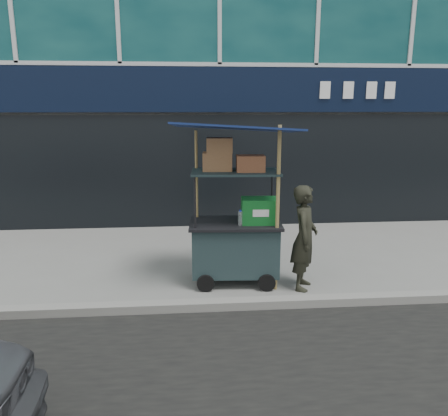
{
  "coord_description": "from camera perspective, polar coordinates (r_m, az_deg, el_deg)",
  "views": [
    {
      "loc": [
        -0.68,
        -5.4,
        2.56
      ],
      "look_at": [
        -0.13,
        1.2,
        1.02
      ],
      "focal_mm": 35.0,
      "sensor_mm": 36.0,
      "label": 1
    }
  ],
  "objects": [
    {
      "name": "ground",
      "position": [
        6.02,
        2.27,
        -12.11
      ],
      "size": [
        80.0,
        80.0,
        0.0
      ],
      "primitive_type": "plane",
      "color": "slate",
      "rests_on": "ground"
    },
    {
      "name": "curb",
      "position": [
        5.81,
        2.52,
        -12.41
      ],
      "size": [
        80.0,
        0.18,
        0.12
      ],
      "primitive_type": "cube",
      "color": "gray",
      "rests_on": "ground"
    },
    {
      "name": "vendor_cart",
      "position": [
        6.39,
        1.64,
        -2.59
      ],
      "size": [
        1.82,
        1.34,
        2.38
      ],
      "rotation": [
        0.0,
        0.0,
        -0.06
      ],
      "color": "#1B2B2F",
      "rests_on": "ground"
    },
    {
      "name": "vendor_man",
      "position": [
        6.29,
        10.46,
        -3.83
      ],
      "size": [
        0.53,
        0.64,
        1.51
      ],
      "primitive_type": "imported",
      "rotation": [
        0.0,
        0.0,
        1.21
      ],
      "color": "black",
      "rests_on": "ground"
    }
  ]
}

